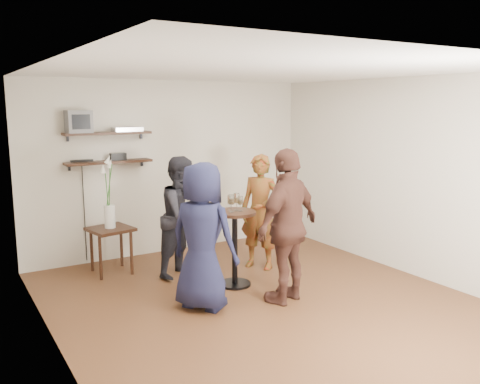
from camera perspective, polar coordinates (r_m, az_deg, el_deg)
name	(u,v)px	position (r m, az deg, el deg)	size (l,w,h in m)	color
room	(263,191)	(5.63, 2.57, 0.15)	(4.58, 5.08, 2.68)	#422515
shelf_upper	(108,133)	(7.31, -14.64, 6.40)	(1.20, 0.25, 0.04)	black
shelf_lower	(109,162)	(7.34, -14.50, 3.29)	(1.20, 0.25, 0.04)	black
crt_monitor	(78,122)	(7.20, -17.70, 7.55)	(0.32, 0.30, 0.30)	#59595B
dvd_deck	(127,129)	(7.39, -12.55, 6.89)	(0.40, 0.24, 0.06)	silver
radio	(118,157)	(7.37, -13.53, 3.88)	(0.22, 0.10, 0.10)	black
power_strip	(82,161)	(7.29, -17.33, 3.37)	(0.30, 0.05, 0.03)	black
side_table	(111,235)	(7.02, -14.33, -4.72)	(0.61, 0.61, 0.62)	black
vase_lilies	(109,205)	(6.93, -14.48, -1.41)	(0.19, 0.20, 0.99)	white
drinks_table	(235,238)	(6.31, -0.59, -5.18)	(0.52, 0.52, 0.95)	black
wine_glass_fl	(231,200)	(6.15, -0.97, -0.93)	(0.07, 0.07, 0.22)	silver
wine_glass_fr	(240,201)	(6.21, 0.03, -1.02)	(0.06, 0.06, 0.19)	silver
wine_glass_bl	(230,200)	(6.25, -1.12, -0.91)	(0.06, 0.06, 0.19)	silver
wine_glass_br	(237,199)	(6.23, -0.38, -0.77)	(0.07, 0.07, 0.22)	silver
person_plaid	(260,212)	(6.97, 2.29, -2.23)	(0.58, 0.38, 1.58)	#A01912
person_dark	(183,216)	(6.71, -6.38, -2.75)	(0.77, 0.60, 1.59)	black
person_navy	(202,236)	(5.59, -4.24, -4.99)	(0.80, 0.52, 1.64)	#161832
person_brown	(288,226)	(5.78, 5.40, -3.84)	(1.04, 0.43, 1.77)	#47271E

